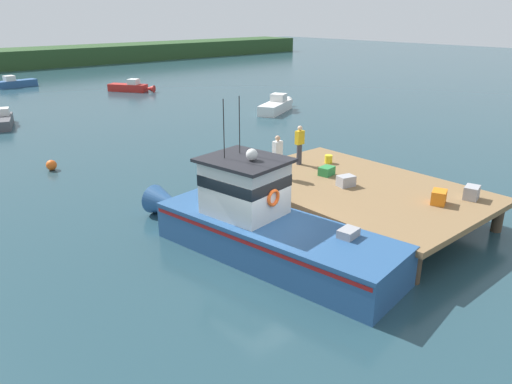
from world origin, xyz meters
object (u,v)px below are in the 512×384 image
moored_boat_off_the_point (131,87)px  deckhand_further_back (299,144)px  crate_single_far (439,197)px  moored_boat_far_left (13,83)px  crate_stack_mid_dock (346,181)px  moored_boat_mid_harbor (3,120)px  main_fishing_boat (260,224)px  moored_boat_outer_mooring (277,106)px  crate_single_by_cleat (327,171)px  mooring_buoy_channel_marker (51,165)px  crate_stack_near_edge (472,193)px  bait_bucket (329,159)px  deckhand_by_the_boat (277,155)px

moored_boat_off_the_point → deckhand_further_back: bearing=-104.7°
crate_single_far → moored_boat_far_left: bearing=90.1°
crate_stack_mid_dock → deckhand_further_back: deckhand_further_back is taller
deckhand_further_back → moored_boat_mid_harbor: size_ratio=0.36×
crate_stack_mid_dock → moored_boat_far_left: crate_stack_mid_dock is taller
main_fishing_boat → moored_boat_outer_mooring: bearing=45.2°
main_fishing_boat → crate_stack_mid_dock: bearing=2.2°
main_fishing_boat → crate_single_far: size_ratio=16.60×
crate_stack_mid_dock → moored_boat_mid_harbor: (-5.04, 24.85, -1.01)m
crate_single_far → crate_single_by_cleat: 4.47m
moored_boat_mid_harbor → mooring_buoy_channel_marker: (-1.11, -11.96, -0.14)m
crate_single_by_cleat → moored_boat_far_left: crate_single_by_cleat is taller
crate_stack_near_edge → deckhand_further_back: (-1.52, 6.66, 0.64)m
crate_stack_near_edge → moored_boat_outer_mooring: size_ratio=0.12×
main_fishing_boat → bait_bucket: (6.05, 2.49, 0.36)m
main_fishing_boat → crate_stack_mid_dock: 4.35m
deckhand_further_back → mooring_buoy_channel_marker: deckhand_further_back is taller
crate_single_by_cleat → deckhand_by_the_boat: size_ratio=0.37×
deckhand_further_back → moored_boat_off_the_point: size_ratio=0.37×
deckhand_further_back → moored_boat_outer_mooring: (11.45, 13.36, -1.61)m
crate_stack_mid_dock → crate_single_far: (0.93, -3.14, 0.03)m
moored_boat_off_the_point → crate_single_far: bearing=-101.9°
crate_stack_near_edge → bait_bucket: crate_stack_near_edge is taller
crate_stack_mid_dock → moored_boat_far_left: 42.88m
crate_single_by_cleat → bait_bucket: bearing=38.4°
moored_boat_mid_harbor → moored_boat_off_the_point: moored_boat_off_the_point is taller
crate_single_by_cleat → deckhand_further_back: 1.87m
bait_bucket → moored_boat_outer_mooring: (10.39, 14.06, -0.92)m
moored_boat_far_left → bait_bucket: bearing=-88.8°
moored_boat_mid_harbor → mooring_buoy_channel_marker: 12.01m
crate_stack_near_edge → moored_boat_off_the_point: crate_stack_near_edge is taller
crate_single_by_cleat → crate_stack_mid_dock: bearing=-108.5°
bait_bucket → moored_boat_outer_mooring: bearing=53.5°
deckhand_further_back → mooring_buoy_channel_marker: bearing=124.6°
main_fishing_boat → crate_stack_mid_dock: main_fishing_boat is taller
mooring_buoy_channel_marker → crate_stack_mid_dock: bearing=-64.5°
crate_single_by_cleat → moored_boat_mid_harbor: (-5.48, 23.55, -0.98)m
crate_stack_near_edge → moored_boat_far_left: bearing=91.6°
crate_stack_mid_dock → moored_boat_off_the_point: (8.50, 32.76, -0.99)m
moored_boat_outer_mooring → mooring_buoy_channel_marker: (-18.26, -3.50, -0.20)m
crate_single_far → bait_bucket: size_ratio=1.76×
crate_stack_near_edge → deckhand_by_the_boat: bearing=119.1°
crate_stack_mid_dock → crate_single_far: size_ratio=1.00×
moored_boat_far_left → moored_boat_off_the_point: (7.61, -10.10, -0.00)m
main_fishing_boat → deckhand_by_the_boat: 4.20m
crate_single_far → bait_bucket: 5.52m
moored_boat_mid_harbor → moored_boat_outer_mooring: (17.16, -8.46, 0.06)m
main_fishing_boat → moored_boat_far_left: 43.35m
crate_single_far → crate_single_by_cleat: (-0.50, 4.44, -0.06)m
deckhand_by_the_boat → bait_bucket: bearing=-1.6°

